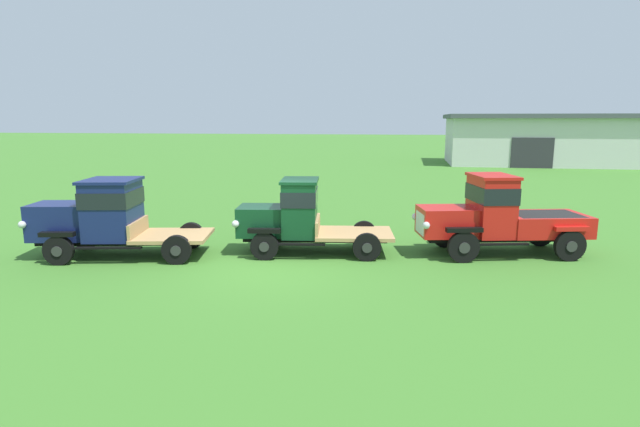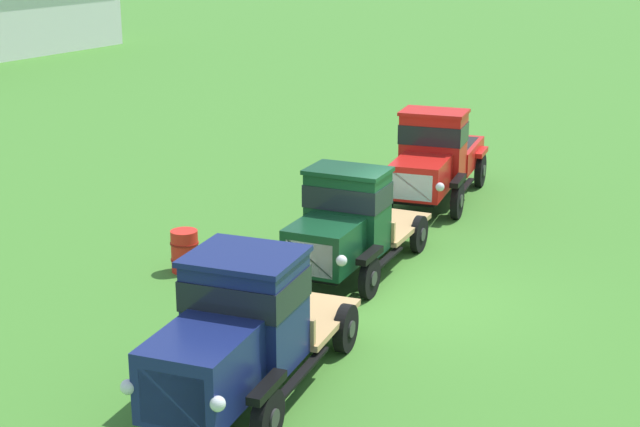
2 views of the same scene
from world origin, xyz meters
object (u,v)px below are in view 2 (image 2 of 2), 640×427
vintage_truck_second_in_line (345,224)px  vintage_truck_midrow_center (435,157)px  oil_drum_beside_row (185,251)px  vintage_truck_foreground_near (238,329)px

vintage_truck_second_in_line → vintage_truck_midrow_center: size_ratio=0.93×
vintage_truck_second_in_line → vintage_truck_midrow_center: bearing=8.3°
vintage_truck_second_in_line → vintage_truck_midrow_center: (5.70, 0.83, 0.02)m
vintage_truck_midrow_center → oil_drum_beside_row: bearing=164.2°
vintage_truck_foreground_near → vintage_truck_second_in_line: size_ratio=1.10×
vintage_truck_foreground_near → oil_drum_beside_row: vintage_truck_foreground_near is taller
vintage_truck_foreground_near → oil_drum_beside_row: size_ratio=6.10×
vintage_truck_foreground_near → oil_drum_beside_row: (3.82, 4.14, -0.73)m
vintage_truck_midrow_center → vintage_truck_foreground_near: bearing=-168.9°
vintage_truck_midrow_center → oil_drum_beside_row: 7.39m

